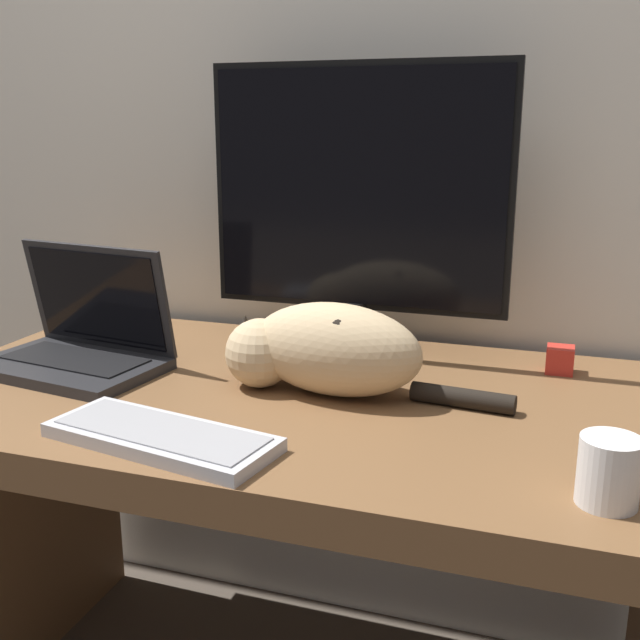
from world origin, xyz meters
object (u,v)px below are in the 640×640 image
object	(u,v)px
monitor	(358,210)
cat	(324,348)
external_keyboard	(161,437)
laptop	(79,344)
coffee_mug	(609,471)

from	to	relation	value
monitor	cat	size ratio (longest dim) A/B	1.16
monitor	external_keyboard	xyz separation A→B (m)	(-0.15, -0.49, -0.27)
cat	laptop	bearing A→B (deg)	-172.31
monitor	laptop	bearing A→B (deg)	-153.42
laptop	external_keyboard	xyz separation A→B (m)	(0.32, -0.26, -0.04)
laptop	cat	world-z (taller)	laptop
cat	monitor	bearing A→B (deg)	96.89
coffee_mug	monitor	bearing A→B (deg)	133.28
monitor	cat	distance (m)	0.30
external_keyboard	monitor	bearing A→B (deg)	83.19
monitor	coffee_mug	world-z (taller)	monitor
laptop	cat	size ratio (longest dim) A/B	0.72
monitor	cat	xyz separation A→B (m)	(0.00, -0.22, -0.21)
laptop	cat	distance (m)	0.47
laptop	coffee_mug	bearing A→B (deg)	-6.59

